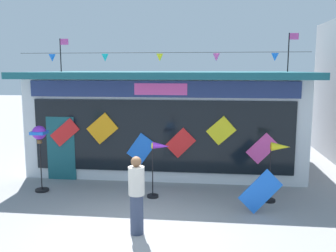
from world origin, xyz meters
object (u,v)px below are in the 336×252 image
object	(u,v)px
person_near_camera	(136,193)
display_kite_on_ground	(260,191)
wind_spinner_center_left	(278,159)
wind_spinner_left	(158,159)
kite_shop_building	(170,117)
wind_spinner_far_left	(39,139)

from	to	relation	value
person_near_camera	display_kite_on_ground	world-z (taller)	person_near_camera
wind_spinner_center_left	wind_spinner_left	bearing A→B (deg)	-179.62
wind_spinner_center_left	person_near_camera	size ratio (longest dim) A/B	0.95
display_kite_on_ground	wind_spinner_center_left	bearing A→B (deg)	58.28
kite_shop_building	wind_spinner_left	distance (m)	3.99
wind_spinner_left	display_kite_on_ground	bearing A→B (deg)	-17.50
wind_spinner_left	wind_spinner_center_left	distance (m)	3.12
person_near_camera	kite_shop_building	bearing A→B (deg)	73.38
wind_spinner_left	person_near_camera	bearing A→B (deg)	-93.51
wind_spinner_center_left	display_kite_on_ground	distance (m)	1.17
wind_spinner_center_left	person_near_camera	distance (m)	4.00
kite_shop_building	wind_spinner_left	size ratio (longest dim) A/B	6.00
kite_shop_building	wind_spinner_far_left	xyz separation A→B (m)	(-3.28, -3.79, -0.20)
wind_spinner_center_left	person_near_camera	xyz separation A→B (m)	(-3.26, -2.30, -0.28)
wind_spinner_far_left	display_kite_on_ground	distance (m)	6.15
wind_spinner_center_left	display_kite_on_ground	world-z (taller)	wind_spinner_center_left
kite_shop_building	wind_spinner_left	xyz separation A→B (m)	(0.11, -3.93, -0.63)
wind_spinner_left	display_kite_on_ground	size ratio (longest dim) A/B	1.54
kite_shop_building	wind_spinner_center_left	bearing A→B (deg)	-50.43
wind_spinner_far_left	wind_spinner_left	bearing A→B (deg)	-2.42
person_near_camera	wind_spinner_left	bearing A→B (deg)	70.11
kite_shop_building	display_kite_on_ground	xyz separation A→B (m)	(2.72, -4.76, -1.16)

